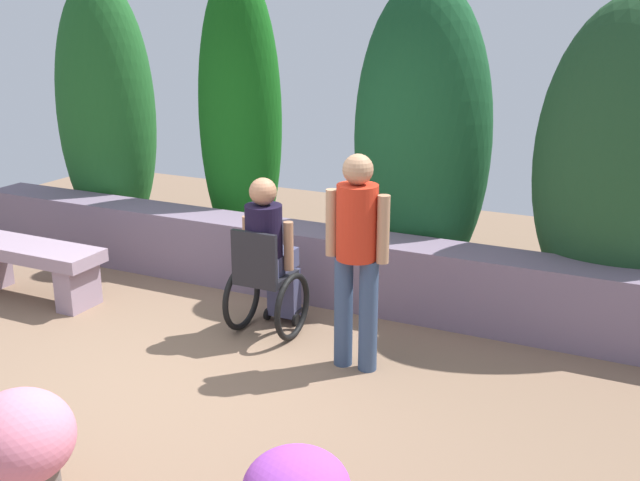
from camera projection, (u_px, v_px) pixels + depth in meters
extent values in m
plane|color=#7D614C|center=(181.00, 378.00, 5.56)|extent=(11.29, 11.29, 0.00)
cube|color=slate|center=(299.00, 261.00, 7.10)|extent=(7.51, 0.48, 0.65)
ellipsoid|color=#1D5722|center=(106.00, 113.00, 8.40)|extent=(1.21, 0.85, 2.95)
ellipsoid|color=#135614|center=(240.00, 117.00, 7.81)|extent=(0.92, 0.65, 3.03)
ellipsoid|color=#174A25|center=(422.00, 139.00, 6.93)|extent=(1.29, 0.90, 2.89)
ellipsoid|color=#204725|center=(627.00, 166.00, 6.13)|extent=(1.50, 1.05, 2.74)
cube|color=gray|center=(78.00, 287.00, 6.80)|extent=(0.20, 0.39, 0.40)
cube|color=gray|center=(29.00, 251.00, 6.95)|extent=(1.47, 0.45, 0.12)
cube|color=black|center=(266.00, 277.00, 6.18)|extent=(0.40, 0.40, 0.06)
cube|color=black|center=(254.00, 257.00, 5.95)|extent=(0.40, 0.04, 0.40)
cube|color=black|center=(285.00, 309.00, 6.57)|extent=(0.28, 0.12, 0.03)
torus|color=black|center=(242.00, 297.00, 6.34)|extent=(0.05, 0.56, 0.56)
torus|color=black|center=(292.00, 307.00, 6.14)|extent=(0.05, 0.56, 0.56)
cylinder|color=black|center=(267.00, 314.00, 6.59)|extent=(0.03, 0.10, 0.10)
cylinder|color=black|center=(296.00, 320.00, 6.47)|extent=(0.03, 0.10, 0.10)
cube|color=#444566|center=(272.00, 261.00, 6.23)|extent=(0.30, 0.40, 0.16)
cube|color=#444566|center=(284.00, 292.00, 6.51)|extent=(0.26, 0.14, 0.43)
cylinder|color=black|center=(264.00, 235.00, 6.05)|extent=(0.30, 0.30, 0.50)
cylinder|color=#AC7554|center=(248.00, 240.00, 6.21)|extent=(0.08, 0.08, 0.40)
cylinder|color=#AC7554|center=(289.00, 246.00, 6.05)|extent=(0.08, 0.08, 0.40)
sphere|color=#AC7554|center=(263.00, 192.00, 5.95)|extent=(0.22, 0.22, 0.22)
cylinder|color=#354766|center=(343.00, 311.00, 5.66)|extent=(0.14, 0.14, 0.86)
cylinder|color=#354766|center=(368.00, 316.00, 5.58)|extent=(0.14, 0.14, 0.86)
cylinder|color=red|center=(357.00, 222.00, 5.41)|extent=(0.30, 0.30, 0.55)
cylinder|color=tan|center=(332.00, 223.00, 5.50)|extent=(0.09, 0.09, 0.50)
cylinder|color=tan|center=(383.00, 229.00, 5.34)|extent=(0.09, 0.09, 0.50)
sphere|color=tan|center=(358.00, 169.00, 5.30)|extent=(0.22, 0.22, 0.22)
cylinder|color=#605650|center=(26.00, 481.00, 4.15)|extent=(0.36, 0.36, 0.27)
ellipsoid|color=#376332|center=(22.00, 449.00, 4.09)|extent=(0.40, 0.40, 0.18)
ellipsoid|color=#D7748C|center=(20.00, 437.00, 4.06)|extent=(0.59, 0.59, 0.51)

